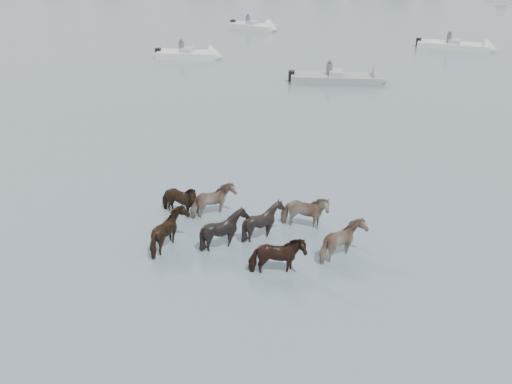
% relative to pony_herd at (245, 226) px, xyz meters
% --- Properties ---
extents(ground, '(400.00, 400.00, 0.00)m').
position_rel_pony_herd_xyz_m(ground, '(2.06, -1.62, -0.47)').
color(ground, '#4C626D').
rests_on(ground, ground).
extents(pony_herd, '(6.92, 3.94, 1.35)m').
position_rel_pony_herd_xyz_m(pony_herd, '(0.00, 0.00, 0.00)').
color(pony_herd, black).
rests_on(pony_herd, ground).
extents(motorboat_a, '(4.81, 2.39, 1.92)m').
position_rel_pony_herd_xyz_m(motorboat_a, '(-11.03, 22.07, -0.24)').
color(motorboat_a, silver).
rests_on(motorboat_a, ground).
extents(motorboat_b, '(5.85, 2.76, 1.92)m').
position_rel_pony_herd_xyz_m(motorboat_b, '(-0.07, 18.88, -0.24)').
color(motorboat_b, gray).
rests_on(motorboat_b, ground).
extents(motorboat_c, '(5.74, 1.96, 1.92)m').
position_rel_pony_herd_xyz_m(motorboat_c, '(6.39, 30.69, -0.24)').
color(motorboat_c, silver).
rests_on(motorboat_c, ground).
extents(motorboat_f, '(4.75, 2.60, 1.92)m').
position_rel_pony_herd_xyz_m(motorboat_f, '(-10.36, 33.91, -0.24)').
color(motorboat_f, silver).
rests_on(motorboat_f, ground).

